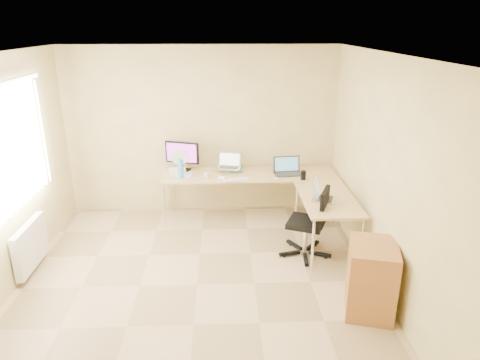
{
  "coord_description": "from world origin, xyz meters",
  "views": [
    {
      "loc": [
        0.32,
        -4.36,
        2.89
      ],
      "look_at": [
        0.55,
        1.1,
        0.9
      ],
      "focal_mm": 32.34,
      "sensor_mm": 36.0,
      "label": 1
    }
  ],
  "objects_px": {
    "monitor": "(182,156)",
    "cabinet": "(371,280)",
    "keyboard": "(236,180)",
    "water_bottle": "(181,168)",
    "desk_main": "(249,196)",
    "desk_return": "(326,222)",
    "mug": "(207,175)",
    "laptop_center": "(229,161)",
    "laptop_black": "(288,166)",
    "office_chair": "(306,220)",
    "desk_fan": "(180,161)",
    "laptop_return": "(325,191)"
  },
  "relations": [
    {
      "from": "laptop_return",
      "to": "water_bottle",
      "type": "bearing_deg",
      "value": 83.9
    },
    {
      "from": "desk_main",
      "to": "water_bottle",
      "type": "relative_size",
      "value": 9.17
    },
    {
      "from": "desk_main",
      "to": "desk_return",
      "type": "distance_m",
      "value": 1.4
    },
    {
      "from": "desk_main",
      "to": "monitor",
      "type": "bearing_deg",
      "value": 168.98
    },
    {
      "from": "desk_fan",
      "to": "office_chair",
      "type": "height_order",
      "value": "desk_fan"
    },
    {
      "from": "laptop_center",
      "to": "monitor",
      "type": "bearing_deg",
      "value": -175.69
    },
    {
      "from": "desk_main",
      "to": "laptop_return",
      "type": "relative_size",
      "value": 7.54
    },
    {
      "from": "desk_fan",
      "to": "water_bottle",
      "type": "bearing_deg",
      "value": -80.9
    },
    {
      "from": "mug",
      "to": "desk_fan",
      "type": "distance_m",
      "value": 0.58
    },
    {
      "from": "mug",
      "to": "office_chair",
      "type": "distance_m",
      "value": 1.67
    },
    {
      "from": "water_bottle",
      "to": "office_chair",
      "type": "distance_m",
      "value": 2.02
    },
    {
      "from": "desk_main",
      "to": "laptop_black",
      "type": "xyz_separation_m",
      "value": [
        0.58,
        -0.06,
        0.49
      ]
    },
    {
      "from": "keyboard",
      "to": "water_bottle",
      "type": "relative_size",
      "value": 1.39
    },
    {
      "from": "monitor",
      "to": "laptop_black",
      "type": "relative_size",
      "value": 1.31
    },
    {
      "from": "desk_main",
      "to": "cabinet",
      "type": "distance_m",
      "value": 2.64
    },
    {
      "from": "desk_return",
      "to": "water_bottle",
      "type": "relative_size",
      "value": 4.5
    },
    {
      "from": "cabinet",
      "to": "desk_return",
      "type": "bearing_deg",
      "value": 110.98
    },
    {
      "from": "desk_return",
      "to": "monitor",
      "type": "height_order",
      "value": "monitor"
    },
    {
      "from": "water_bottle",
      "to": "desk_fan",
      "type": "height_order",
      "value": "desk_fan"
    },
    {
      "from": "monitor",
      "to": "keyboard",
      "type": "bearing_deg",
      "value": -13.91
    },
    {
      "from": "laptop_black",
      "to": "keyboard",
      "type": "xyz_separation_m",
      "value": [
        -0.8,
        -0.24,
        -0.12
      ]
    },
    {
      "from": "water_bottle",
      "to": "office_chair",
      "type": "height_order",
      "value": "water_bottle"
    },
    {
      "from": "water_bottle",
      "to": "cabinet",
      "type": "height_order",
      "value": "water_bottle"
    },
    {
      "from": "desk_main",
      "to": "monitor",
      "type": "distance_m",
      "value": 1.2
    },
    {
      "from": "desk_main",
      "to": "desk_return",
      "type": "height_order",
      "value": "same"
    },
    {
      "from": "desk_main",
      "to": "office_chair",
      "type": "xyz_separation_m",
      "value": [
        0.66,
        -1.19,
        0.14
      ]
    },
    {
      "from": "mug",
      "to": "keyboard",
      "type": "bearing_deg",
      "value": -14.69
    },
    {
      "from": "desk_main",
      "to": "mug",
      "type": "bearing_deg",
      "value": -163.88
    },
    {
      "from": "office_chair",
      "to": "desk_fan",
      "type": "bearing_deg",
      "value": 164.6
    },
    {
      "from": "desk_main",
      "to": "keyboard",
      "type": "xyz_separation_m",
      "value": [
        -0.22,
        -0.3,
        0.37
      ]
    },
    {
      "from": "mug",
      "to": "monitor",
      "type": "bearing_deg",
      "value": 134.76
    },
    {
      "from": "desk_main",
      "to": "desk_fan",
      "type": "xyz_separation_m",
      "value": [
        -1.06,
        0.2,
        0.52
      ]
    },
    {
      "from": "laptop_center",
      "to": "mug",
      "type": "bearing_deg",
      "value": -126.77
    },
    {
      "from": "desk_return",
      "to": "cabinet",
      "type": "bearing_deg",
      "value": -83.85
    },
    {
      "from": "water_bottle",
      "to": "desk_return",
      "type": "bearing_deg",
      "value": -23.14
    },
    {
      "from": "mug",
      "to": "water_bottle",
      "type": "xyz_separation_m",
      "value": [
        -0.38,
        0.04,
        0.1
      ]
    },
    {
      "from": "desk_return",
      "to": "monitor",
      "type": "xyz_separation_m",
      "value": [
        -2.0,
        1.2,
        0.6
      ]
    },
    {
      "from": "monitor",
      "to": "cabinet",
      "type": "relative_size",
      "value": 0.66
    },
    {
      "from": "monitor",
      "to": "mug",
      "type": "relative_size",
      "value": 5.62
    },
    {
      "from": "laptop_black",
      "to": "laptop_return",
      "type": "bearing_deg",
      "value": -78.54
    },
    {
      "from": "keyboard",
      "to": "cabinet",
      "type": "height_order",
      "value": "cabinet"
    },
    {
      "from": "keyboard",
      "to": "office_chair",
      "type": "distance_m",
      "value": 1.28
    },
    {
      "from": "laptop_black",
      "to": "office_chair",
      "type": "xyz_separation_m",
      "value": [
        0.08,
        -1.13,
        -0.36
      ]
    },
    {
      "from": "desk_fan",
      "to": "desk_return",
      "type": "bearing_deg",
      "value": -27.8
    },
    {
      "from": "laptop_black",
      "to": "desk_fan",
      "type": "xyz_separation_m",
      "value": [
        -1.65,
        0.26,
        0.03
      ]
    },
    {
      "from": "desk_main",
      "to": "office_chair",
      "type": "bearing_deg",
      "value": -60.89
    },
    {
      "from": "laptop_black",
      "to": "keyboard",
      "type": "distance_m",
      "value": 0.85
    },
    {
      "from": "laptop_black",
      "to": "office_chair",
      "type": "relative_size",
      "value": 0.43
    },
    {
      "from": "desk_return",
      "to": "laptop_center",
      "type": "bearing_deg",
      "value": 139.45
    },
    {
      "from": "laptop_center",
      "to": "keyboard",
      "type": "xyz_separation_m",
      "value": [
        0.09,
        -0.4,
        -0.16
      ]
    }
  ]
}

